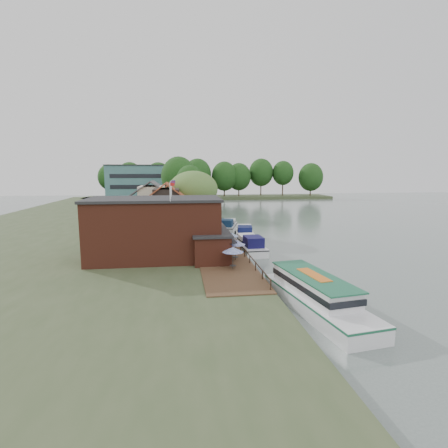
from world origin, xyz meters
name	(u,v)px	position (x,y,z in m)	size (l,w,h in m)	color
ground	(282,260)	(0.00, 0.00, 0.00)	(260.00, 260.00, 0.00)	slate
land_bank	(100,222)	(-30.00, 35.00, 0.50)	(50.00, 140.00, 1.00)	#384728
quay_deck	(213,239)	(-8.00, 10.00, 1.05)	(6.00, 50.00, 0.10)	#47301E
quay_rail	(230,235)	(-5.30, 10.50, 1.50)	(0.20, 49.00, 1.00)	black
pub	(172,228)	(-14.00, -1.00, 4.65)	(20.00, 11.00, 7.30)	maroon
hotel_block	(150,185)	(-22.00, 70.00, 7.15)	(25.40, 12.40, 12.30)	#38666B
cottage_a	(167,209)	(-15.00, 14.00, 5.25)	(8.60, 7.60, 8.50)	black
cottage_b	(152,204)	(-18.00, 24.00, 5.25)	(9.60, 8.60, 8.50)	beige
cottage_c	(174,200)	(-14.00, 33.00, 5.25)	(7.60, 7.60, 8.50)	black
willow	(194,201)	(-10.50, 19.00, 6.21)	(8.60, 8.60, 10.43)	#476B2D
umbrella_0	(233,258)	(-7.57, -7.14, 2.29)	(2.32, 2.32, 2.38)	#1B3598
umbrella_1	(235,250)	(-6.69, -3.44, 2.29)	(2.37, 2.37, 2.38)	#1C2D9A
umbrella_2	(224,245)	(-7.61, -0.63, 2.29)	(2.04, 2.04, 2.38)	#1E1B95
umbrella_3	(230,241)	(-6.59, 1.86, 2.29)	(2.40, 2.40, 2.38)	#19498D
umbrella_4	(220,237)	(-7.54, 5.04, 2.29)	(2.14, 2.14, 2.38)	navy
umbrella_5	(221,233)	(-6.92, 8.05, 2.29)	(2.00, 2.00, 2.38)	navy
cruiser_0	(250,243)	(-3.15, 5.29, 1.26)	(3.34, 10.33, 2.52)	white
cruiser_1	(245,232)	(-2.20, 14.32, 1.24)	(3.30, 10.21, 2.49)	silver
cruiser_2	(228,224)	(-3.68, 23.48, 1.17)	(3.14, 9.70, 2.34)	silver
tour_boat	(317,294)	(-2.06, -16.48, 1.47)	(3.79, 13.44, 2.93)	silver
swan	(286,293)	(-3.45, -12.70, 0.22)	(0.44, 0.44, 0.44)	white
bank_tree_0	(190,189)	(-10.28, 43.57, 6.89)	(6.78, 6.78, 11.79)	#143811
bank_tree_1	(179,184)	(-12.94, 48.94, 8.04)	(8.95, 8.95, 14.08)	#143811
bank_tree_2	(186,187)	(-10.98, 57.88, 6.72)	(6.15, 6.15, 11.45)	#143811
bank_tree_3	(169,186)	(-16.13, 79.17, 6.44)	(6.97, 6.97, 10.87)	#143811
bank_tree_4	(169,183)	(-16.37, 86.77, 7.04)	(8.63, 8.63, 12.08)	#143811
bank_tree_5	(175,184)	(-14.47, 92.85, 6.33)	(6.67, 6.67, 10.67)	#143811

